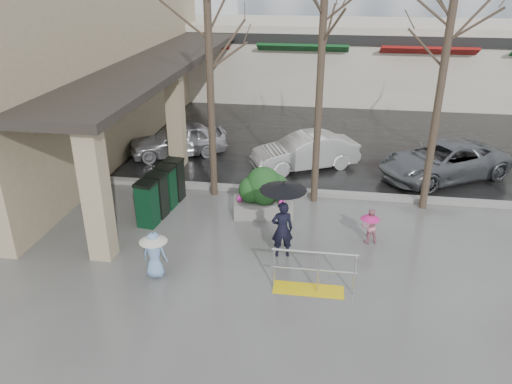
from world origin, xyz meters
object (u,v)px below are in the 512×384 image
(news_boxes, at_px, (162,191))
(child_blue, at_px, (154,251))
(tree_mideast, at_px, (447,43))
(car_b, at_px, (305,151))
(handrail, at_px, (312,276))
(tree_west, at_px, (208,30))
(planter, at_px, (264,192))
(car_a, at_px, (178,140))
(child_pink, at_px, (370,224))
(car_c, at_px, (443,161))
(woman, at_px, (283,211))
(tree_midwest, at_px, (323,26))

(news_boxes, bearing_deg, child_blue, -67.20)
(tree_mideast, xyz_separation_m, car_b, (-3.77, 2.74, -4.23))
(handrail, xyz_separation_m, tree_west, (-3.36, 4.80, 4.71))
(planter, relative_size, car_a, 0.50)
(planter, height_order, car_a, planter)
(planter, distance_m, car_b, 4.05)
(child_pink, xyz_separation_m, car_a, (-6.93, 5.71, 0.09))
(child_blue, height_order, car_c, car_c)
(tree_west, relative_size, car_b, 1.78)
(tree_west, distance_m, car_b, 5.90)
(tree_mideast, distance_m, child_blue, 9.30)
(tree_mideast, xyz_separation_m, planter, (-4.73, -1.19, -4.15))
(planter, distance_m, car_c, 6.80)
(planter, bearing_deg, news_boxes, -175.39)
(car_a, xyz_separation_m, car_c, (9.66, -0.84, 0.00))
(woman, bearing_deg, child_pink, -168.44)
(handrail, bearing_deg, child_pink, 60.24)
(tree_west, distance_m, tree_midwest, 3.20)
(planter, relative_size, car_c, 0.40)
(child_pink, bearing_deg, tree_west, -44.36)
(car_c, bearing_deg, planter, -86.95)
(tree_midwest, relative_size, woman, 3.42)
(handrail, relative_size, car_b, 0.50)
(tree_midwest, xyz_separation_m, car_a, (-5.38, 3.35, -4.60))
(handrail, xyz_separation_m, child_pink, (1.39, 2.43, 0.17))
(child_pink, bearing_deg, child_blue, 7.52)
(news_boxes, relative_size, car_c, 0.53)
(news_boxes, distance_m, car_c, 9.57)
(handrail, distance_m, tree_midwest, 6.83)
(tree_midwest, bearing_deg, child_blue, -126.32)
(planter, relative_size, car_b, 0.48)
(tree_mideast, xyz_separation_m, car_a, (-8.68, 3.35, -4.23))
(tree_mideast, distance_m, planter, 6.40)
(woman, bearing_deg, news_boxes, -40.95)
(news_boxes, distance_m, car_b, 5.77)
(tree_mideast, distance_m, car_b, 6.29)
(news_boxes, distance_m, car_a, 4.88)
(tree_west, relative_size, tree_mideast, 1.05)
(child_blue, relative_size, car_c, 0.26)
(tree_midwest, bearing_deg, car_b, 99.72)
(tree_mideast, height_order, child_pink, tree_mideast)
(child_blue, distance_m, car_a, 8.33)
(child_blue, xyz_separation_m, car_a, (-1.88, 8.11, -0.06))
(car_b, bearing_deg, news_boxes, -70.25)
(child_pink, height_order, news_boxes, news_boxes)
(tree_west, xyz_separation_m, child_pink, (4.75, -2.37, -4.54))
(woman, bearing_deg, tree_mideast, -152.85)
(car_c, bearing_deg, handrail, -59.30)
(woman, bearing_deg, car_b, -105.29)
(news_boxes, xyz_separation_m, car_a, (-0.94, 4.78, -0.03))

